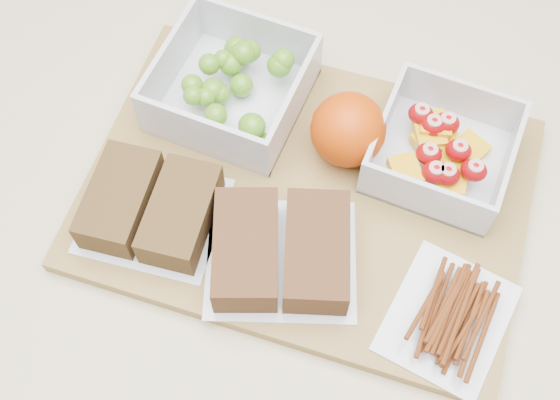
# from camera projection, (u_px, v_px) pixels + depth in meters

# --- Properties ---
(ground) EXTENTS (4.00, 4.00, 0.00)m
(ground) POSITION_uv_depth(u_px,v_px,m) (281.00, 393.00, 1.49)
(ground) COLOR gray
(ground) RESTS_ON ground
(counter) EXTENTS (1.20, 0.90, 0.90)m
(counter) POSITION_uv_depth(u_px,v_px,m) (282.00, 330.00, 1.09)
(counter) COLOR beige
(counter) RESTS_ON ground
(cutting_board) EXTENTS (0.44, 0.33, 0.02)m
(cutting_board) POSITION_uv_depth(u_px,v_px,m) (307.00, 193.00, 0.69)
(cutting_board) COLOR olive
(cutting_board) RESTS_ON counter
(grape_container) EXTENTS (0.14, 0.14, 0.06)m
(grape_container) POSITION_uv_depth(u_px,v_px,m) (234.00, 85.00, 0.71)
(grape_container) COLOR silver
(grape_container) RESTS_ON cutting_board
(fruit_container) EXTENTS (0.13, 0.13, 0.05)m
(fruit_container) POSITION_uv_depth(u_px,v_px,m) (441.00, 151.00, 0.68)
(fruit_container) COLOR silver
(fruit_container) RESTS_ON cutting_board
(orange) EXTENTS (0.07, 0.07, 0.07)m
(orange) POSITION_uv_depth(u_px,v_px,m) (348.00, 130.00, 0.67)
(orange) COLOR #C43E04
(orange) RESTS_ON cutting_board
(sandwich_bag_left) EXTENTS (0.14, 0.13, 0.04)m
(sandwich_bag_left) POSITION_uv_depth(u_px,v_px,m) (151.00, 207.00, 0.65)
(sandwich_bag_left) COLOR silver
(sandwich_bag_left) RESTS_ON cutting_board
(sandwich_bag_center) EXTENTS (0.17, 0.16, 0.04)m
(sandwich_bag_center) POSITION_uv_depth(u_px,v_px,m) (281.00, 251.00, 0.63)
(sandwich_bag_center) COLOR silver
(sandwich_bag_center) RESTS_ON cutting_board
(pretzel_bag) EXTENTS (0.11, 0.13, 0.03)m
(pretzel_bag) POSITION_uv_depth(u_px,v_px,m) (450.00, 314.00, 0.61)
(pretzel_bag) COLOR silver
(pretzel_bag) RESTS_ON cutting_board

